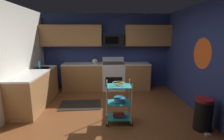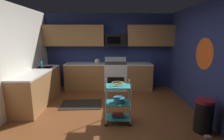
{
  "view_description": "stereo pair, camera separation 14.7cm",
  "coord_description": "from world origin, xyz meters",
  "px_view_note": "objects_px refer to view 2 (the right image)",
  "views": [
    {
      "loc": [
        -0.03,
        -3.58,
        1.86
      ],
      "look_at": [
        0.12,
        0.33,
        1.05
      ],
      "focal_mm": 26.96,
      "sensor_mm": 36.0,
      "label": 1
    },
    {
      "loc": [
        0.12,
        -3.59,
        1.86
      ],
      "look_at": [
        0.12,
        0.33,
        1.05
      ],
      "focal_mm": 26.96,
      "sensor_mm": 36.0,
      "label": 2
    }
  ],
  "objects_px": {
    "oven_range": "(115,76)",
    "dish_soap_bottle": "(42,64)",
    "mixing_bowl_large": "(119,100)",
    "book_stack": "(118,115)",
    "microwave": "(115,40)",
    "rolling_cart": "(118,103)",
    "fruit_bowl": "(118,84)",
    "trash_can": "(203,116)",
    "kettle": "(97,61)"
  },
  "relations": [
    {
      "from": "mixing_bowl_large",
      "to": "fruit_bowl",
      "type": "bearing_deg",
      "value": 180.0
    },
    {
      "from": "dish_soap_bottle",
      "to": "trash_can",
      "type": "bearing_deg",
      "value": -25.96
    },
    {
      "from": "oven_range",
      "to": "microwave",
      "type": "xyz_separation_m",
      "value": [
        -0.0,
        0.1,
        1.22
      ]
    },
    {
      "from": "mixing_bowl_large",
      "to": "book_stack",
      "type": "height_order",
      "value": "mixing_bowl_large"
    },
    {
      "from": "book_stack",
      "to": "trash_can",
      "type": "relative_size",
      "value": 0.38
    },
    {
      "from": "book_stack",
      "to": "trash_can",
      "type": "height_order",
      "value": "trash_can"
    },
    {
      "from": "microwave",
      "to": "kettle",
      "type": "xyz_separation_m",
      "value": [
        -0.64,
        -0.11,
        -0.7
      ]
    },
    {
      "from": "oven_range",
      "to": "rolling_cart",
      "type": "relative_size",
      "value": 1.2
    },
    {
      "from": "oven_range",
      "to": "mixing_bowl_large",
      "type": "relative_size",
      "value": 4.37
    },
    {
      "from": "book_stack",
      "to": "rolling_cart",
      "type": "bearing_deg",
      "value": 135.0
    },
    {
      "from": "microwave",
      "to": "mixing_bowl_large",
      "type": "height_order",
      "value": "microwave"
    },
    {
      "from": "microwave",
      "to": "mixing_bowl_large",
      "type": "xyz_separation_m",
      "value": [
        0.02,
        -2.43,
        -1.18
      ]
    },
    {
      "from": "rolling_cart",
      "to": "mixing_bowl_large",
      "type": "height_order",
      "value": "rolling_cart"
    },
    {
      "from": "oven_range",
      "to": "rolling_cart",
      "type": "distance_m",
      "value": 2.33
    },
    {
      "from": "oven_range",
      "to": "dish_soap_bottle",
      "type": "height_order",
      "value": "dish_soap_bottle"
    },
    {
      "from": "fruit_bowl",
      "to": "book_stack",
      "type": "bearing_deg",
      "value": -33.69
    },
    {
      "from": "dish_soap_bottle",
      "to": "book_stack",
      "type": "bearing_deg",
      "value": -34.79
    },
    {
      "from": "rolling_cart",
      "to": "mixing_bowl_large",
      "type": "relative_size",
      "value": 3.63
    },
    {
      "from": "fruit_bowl",
      "to": "trash_can",
      "type": "height_order",
      "value": "fruit_bowl"
    },
    {
      "from": "microwave",
      "to": "fruit_bowl",
      "type": "height_order",
      "value": "microwave"
    },
    {
      "from": "dish_soap_bottle",
      "to": "oven_range",
      "type": "bearing_deg",
      "value": 20.2
    },
    {
      "from": "mixing_bowl_large",
      "to": "trash_can",
      "type": "bearing_deg",
      "value": -12.05
    },
    {
      "from": "book_stack",
      "to": "mixing_bowl_large",
      "type": "bearing_deg",
      "value": 0.0
    },
    {
      "from": "dish_soap_bottle",
      "to": "trash_can",
      "type": "relative_size",
      "value": 0.3
    },
    {
      "from": "book_stack",
      "to": "fruit_bowl",
      "type": "bearing_deg",
      "value": 146.31
    },
    {
      "from": "microwave",
      "to": "dish_soap_bottle",
      "type": "height_order",
      "value": "microwave"
    },
    {
      "from": "fruit_bowl",
      "to": "trash_can",
      "type": "bearing_deg",
      "value": -11.93
    },
    {
      "from": "oven_range",
      "to": "kettle",
      "type": "xyz_separation_m",
      "value": [
        -0.64,
        -0.0,
        0.52
      ]
    },
    {
      "from": "fruit_bowl",
      "to": "kettle",
      "type": "relative_size",
      "value": 1.03
    },
    {
      "from": "mixing_bowl_large",
      "to": "oven_range",
      "type": "bearing_deg",
      "value": 90.51
    },
    {
      "from": "microwave",
      "to": "rolling_cart",
      "type": "height_order",
      "value": "microwave"
    },
    {
      "from": "oven_range",
      "to": "trash_can",
      "type": "xyz_separation_m",
      "value": [
        1.66,
        -2.68,
        -0.15
      ]
    },
    {
      "from": "mixing_bowl_large",
      "to": "dish_soap_bottle",
      "type": "bearing_deg",
      "value": 145.41
    },
    {
      "from": "microwave",
      "to": "rolling_cart",
      "type": "bearing_deg",
      "value": -89.88
    },
    {
      "from": "kettle",
      "to": "trash_can",
      "type": "bearing_deg",
      "value": -49.34
    },
    {
      "from": "mixing_bowl_large",
      "to": "book_stack",
      "type": "xyz_separation_m",
      "value": [
        -0.02,
        -0.0,
        -0.36
      ]
    },
    {
      "from": "fruit_bowl",
      "to": "trash_can",
      "type": "relative_size",
      "value": 0.41
    },
    {
      "from": "rolling_cart",
      "to": "dish_soap_bottle",
      "type": "bearing_deg",
      "value": 145.21
    },
    {
      "from": "fruit_bowl",
      "to": "kettle",
      "type": "height_order",
      "value": "kettle"
    },
    {
      "from": "microwave",
      "to": "kettle",
      "type": "distance_m",
      "value": 0.96
    },
    {
      "from": "oven_range",
      "to": "book_stack",
      "type": "relative_size",
      "value": 4.39
    },
    {
      "from": "fruit_bowl",
      "to": "dish_soap_bottle",
      "type": "bearing_deg",
      "value": 145.21
    },
    {
      "from": "rolling_cart",
      "to": "mixing_bowl_large",
      "type": "xyz_separation_m",
      "value": [
        0.02,
        0.0,
        0.07
      ]
    },
    {
      "from": "trash_can",
      "to": "mixing_bowl_large",
      "type": "bearing_deg",
      "value": 167.95
    },
    {
      "from": "mixing_bowl_large",
      "to": "trash_can",
      "type": "distance_m",
      "value": 1.69
    },
    {
      "from": "trash_can",
      "to": "book_stack",
      "type": "bearing_deg",
      "value": 168.07
    },
    {
      "from": "mixing_bowl_large",
      "to": "trash_can",
      "type": "height_order",
      "value": "trash_can"
    },
    {
      "from": "trash_can",
      "to": "dish_soap_bottle",
      "type": "bearing_deg",
      "value": 154.04
    },
    {
      "from": "oven_range",
      "to": "fruit_bowl",
      "type": "distance_m",
      "value": 2.36
    },
    {
      "from": "microwave",
      "to": "fruit_bowl",
      "type": "xyz_separation_m",
      "value": [
        0.0,
        -2.43,
        -0.82
      ]
    }
  ]
}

